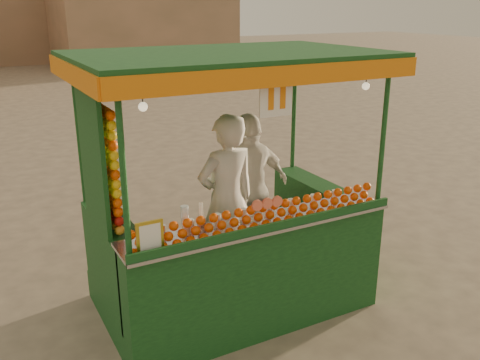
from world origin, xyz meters
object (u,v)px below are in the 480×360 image
vendor_middle (231,186)px  vendor_right (250,188)px  juice_cart (229,234)px  vendor_left (227,200)px

vendor_middle → vendor_right: 0.36m
juice_cart → vendor_left: bearing=77.9°
vendor_left → vendor_middle: bearing=-124.5°
juice_cart → vendor_right: juice_cart is taller
vendor_left → vendor_right: vendor_left is taller
juice_cart → vendor_right: size_ratio=1.75×
juice_cart → vendor_right: bearing=41.0°
vendor_middle → vendor_right: vendor_right is taller
juice_cart → vendor_left: (0.02, 0.09, 0.35)m
juice_cart → vendor_middle: (0.43, 0.78, 0.22)m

